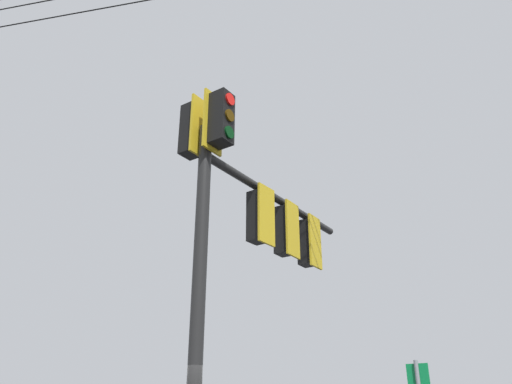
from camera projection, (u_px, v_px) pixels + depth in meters
The scene contains 1 object.
signal_mast_assembly at pixel (245, 224), 8.29m from camera, with size 3.42×3.47×6.65m.
Camera 1 is at (7.51, -0.42, 1.84)m, focal length 35.71 mm.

